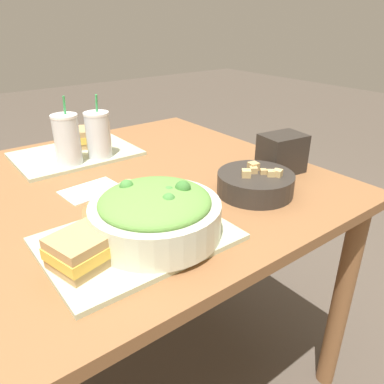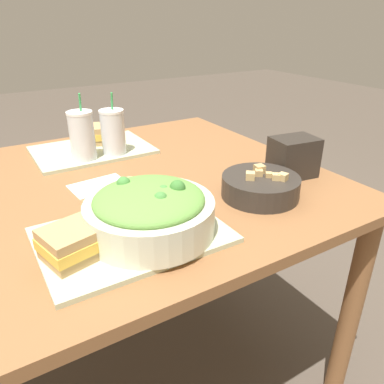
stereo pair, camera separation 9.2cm
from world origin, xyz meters
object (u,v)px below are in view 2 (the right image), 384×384
(drink_cup_red, at_px, (113,133))
(chip_bag, at_px, (293,157))
(salad_bowl, at_px, (150,211))
(napkin_folded, at_px, (99,186))
(sandwich_near, at_px, (73,243))
(soup_bowl, at_px, (260,186))
(drink_cup_dark, at_px, (82,137))
(baguette_near, at_px, (115,200))
(sandwich_far, at_px, (101,134))

(drink_cup_red, xyz_separation_m, chip_bag, (0.40, -0.44, -0.02))
(salad_bowl, xyz_separation_m, napkin_folded, (-0.01, 0.32, -0.06))
(sandwich_near, relative_size, drink_cup_red, 0.66)
(soup_bowl, xyz_separation_m, napkin_folded, (-0.35, 0.29, -0.03))
(drink_cup_dark, distance_m, drink_cup_red, 0.11)
(salad_bowl, relative_size, drink_cup_red, 1.37)
(baguette_near, xyz_separation_m, napkin_folded, (0.02, 0.20, -0.05))
(sandwich_near, distance_m, chip_bag, 0.70)
(sandwich_far, bearing_deg, chip_bag, -31.75)
(drink_cup_dark, bearing_deg, sandwich_near, -108.70)
(sandwich_near, xyz_separation_m, baguette_near, (0.13, 0.13, 0.00))
(sandwich_near, bearing_deg, sandwich_far, 52.54)
(soup_bowl, distance_m, baguette_near, 0.39)
(sandwich_far, bearing_deg, sandwich_near, -89.21)
(salad_bowl, xyz_separation_m, sandwich_far, (0.12, 0.68, -0.02))
(drink_cup_red, bearing_deg, salad_bowl, -102.42)
(salad_bowl, relative_size, napkin_folded, 1.70)
(baguette_near, relative_size, drink_cup_red, 0.77)
(chip_bag, bearing_deg, napkin_folded, 164.72)
(sandwich_near, bearing_deg, drink_cup_red, 47.57)
(soup_bowl, bearing_deg, drink_cup_dark, 123.11)
(sandwich_far, distance_m, drink_cup_red, 0.15)
(soup_bowl, xyz_separation_m, drink_cup_red, (-0.22, 0.50, 0.05))
(napkin_folded, bearing_deg, sandwich_near, -115.83)
(sandwich_far, height_order, chip_bag, chip_bag)
(sandwich_near, distance_m, sandwich_far, 0.74)
(soup_bowl, distance_m, napkin_folded, 0.46)
(drink_cup_dark, bearing_deg, chip_bag, -41.11)
(soup_bowl, height_order, napkin_folded, soup_bowl)
(chip_bag, bearing_deg, drink_cup_red, 140.27)
(baguette_near, relative_size, sandwich_far, 1.06)
(drink_cup_dark, relative_size, drink_cup_red, 1.04)
(baguette_near, bearing_deg, chip_bag, -120.13)
(sandwich_near, relative_size, baguette_near, 0.86)
(salad_bowl, relative_size, chip_bag, 1.97)
(drink_cup_dark, height_order, drink_cup_red, drink_cup_dark)
(chip_bag, bearing_deg, sandwich_near, -164.02)
(drink_cup_dark, xyz_separation_m, napkin_folded, (-0.02, -0.21, -0.09))
(soup_bowl, height_order, sandwich_near, soup_bowl)
(sandwich_near, distance_m, drink_cup_dark, 0.57)
(baguette_near, bearing_deg, drink_cup_dark, -33.55)
(soup_bowl, relative_size, drink_cup_red, 1.01)
(baguette_near, distance_m, drink_cup_dark, 0.42)
(sandwich_near, height_order, baguette_near, baguette_near)
(chip_bag, distance_m, napkin_folded, 0.58)
(baguette_near, xyz_separation_m, drink_cup_dark, (0.05, 0.41, 0.04))
(salad_bowl, height_order, sandwich_far, salad_bowl)
(salad_bowl, bearing_deg, baguette_near, 106.27)
(soup_bowl, distance_m, drink_cup_red, 0.55)
(soup_bowl, xyz_separation_m, sandwich_near, (-0.51, -0.04, 0.01))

